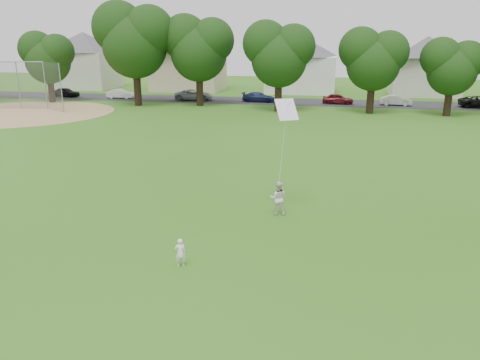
% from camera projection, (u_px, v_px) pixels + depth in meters
% --- Properties ---
extents(ground, '(160.00, 160.00, 0.00)m').
position_uv_depth(ground, '(183.00, 260.00, 15.70)').
color(ground, '#2F6216').
rests_on(ground, ground).
extents(street, '(90.00, 7.00, 0.01)m').
position_uv_depth(street, '(294.00, 102.00, 55.11)').
color(street, '#2D2D30').
rests_on(street, ground).
extents(dirt_infield, '(18.00, 18.00, 0.02)m').
position_uv_depth(dirt_infield, '(22.00, 113.00, 46.88)').
color(dirt_infield, '#9E7F51').
rests_on(dirt_infield, ground).
extents(toddler, '(0.42, 0.36, 0.98)m').
position_uv_depth(toddler, '(180.00, 253.00, 15.09)').
color(toddler, white).
rests_on(toddler, ground).
extents(older_boy, '(0.77, 0.65, 1.44)m').
position_uv_depth(older_boy, '(278.00, 198.00, 19.57)').
color(older_boy, silver).
rests_on(older_boy, ground).
extents(kite, '(1.24, 1.09, 3.77)m').
position_uv_depth(kite, '(282.00, 151.00, 19.08)').
color(kite, silver).
rests_on(kite, ground).
extents(baseball_backstop, '(11.04, 3.04, 4.86)m').
position_uv_depth(baseball_backstop, '(16.00, 86.00, 48.36)').
color(baseball_backstop, gray).
rests_on(baseball_backstop, ground).
extents(tree_row, '(84.29, 9.56, 11.38)m').
position_uv_depth(tree_row, '(290.00, 45.00, 47.00)').
color(tree_row, black).
rests_on(tree_row, ground).
extents(parked_cars, '(53.12, 2.68, 1.27)m').
position_uv_depth(parked_cars, '(272.00, 97.00, 54.48)').
color(parked_cars, black).
rests_on(parked_cars, ground).
extents(house_row, '(76.51, 13.72, 9.95)m').
position_uv_depth(house_row, '(287.00, 57.00, 63.50)').
color(house_row, beige).
rests_on(house_row, ground).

